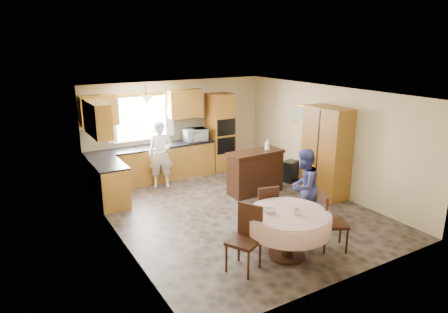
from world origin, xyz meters
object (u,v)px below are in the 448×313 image
cupboard (326,152)px  sideboard (255,173)px  person_sink (161,155)px  chair_right (329,219)px  chair_back (266,208)px  person_dining (303,187)px  chair_left (246,234)px  oven_tower (221,132)px  dining_table (288,222)px

cupboard → sideboard: bearing=144.1°
person_sink → chair_right: bearing=-53.2°
sideboard → chair_right: size_ratio=1.33×
chair_back → person_dining: size_ratio=0.65×
person_sink → chair_left: bearing=-73.4°
chair_right → oven_tower: bearing=22.1°
cupboard → chair_back: bearing=-158.5°
person_dining → cupboard: bearing=-172.4°
oven_tower → sideboard: oven_tower is taller
cupboard → person_dining: 1.69m
chair_left → person_sink: 4.17m
sideboard → cupboard: 1.70m
oven_tower → cupboard: oven_tower is taller
person_dining → chair_left: bearing=-0.5°
oven_tower → sideboard: (-0.23, -2.02, -0.58)m
chair_left → chair_back: bearing=101.5°
person_dining → sideboard: bearing=-117.9°
sideboard → person_dining: 1.84m
cupboard → chair_right: size_ratio=2.07×
dining_table → chair_back: 0.84m
chair_left → chair_back: size_ratio=1.07×
oven_tower → person_dining: oven_tower is taller
sideboard → person_sink: (-1.74, 1.53, 0.34)m
oven_tower → chair_right: bearing=-97.7°
oven_tower → person_dining: size_ratio=1.41×
cupboard → chair_left: 3.72m
dining_table → person_dining: (1.09, 0.87, 0.13)m
sideboard → chair_left: chair_left is taller
chair_back → oven_tower: bearing=-96.3°
chair_back → chair_right: chair_right is taller
cupboard → chair_left: (-3.28, -1.68, -0.46)m
oven_tower → chair_left: oven_tower is taller
cupboard → person_sink: 3.92m
sideboard → chair_right: chair_right is taller
dining_table → person_sink: 4.26m
person_sink → person_dining: 3.71m
dining_table → chair_back: bearing=79.7°
sideboard → dining_table: sideboard is taller
oven_tower → person_dining: 3.86m
person_sink → oven_tower: bearing=33.9°
oven_tower → person_dining: (-0.35, -3.83, -0.31)m
dining_table → sideboard: bearing=65.7°
person_dining → chair_back: bearing=-20.7°
cupboard → dining_table: 3.09m
chair_back → person_sink: 3.48m
dining_table → person_sink: size_ratio=0.85×
sideboard → dining_table: (-1.21, -2.69, 0.14)m
sideboard → dining_table: size_ratio=0.96×
oven_tower → chair_back: 4.12m
person_sink → person_dining: person_sink is taller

